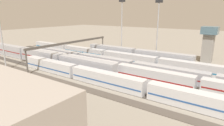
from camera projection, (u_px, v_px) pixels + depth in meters
ground_plane at (109, 70)px, 66.86m from camera, size 400.00×400.00×0.00m
track_bed_0 at (133, 60)px, 80.71m from camera, size 140.00×2.80×0.12m
track_bed_1 at (127, 63)px, 76.75m from camera, size 140.00×2.80×0.12m
track_bed_2 at (120, 65)px, 72.79m from camera, size 140.00×2.80×0.12m
track_bed_3 at (113, 68)px, 68.83m from camera, size 140.00×2.80×0.12m
track_bed_4 at (105, 72)px, 64.87m from camera, size 140.00×2.80×0.12m
track_bed_5 at (95, 76)px, 60.91m from camera, size 140.00×2.80×0.12m
track_bed_6 at (84, 80)px, 56.94m from camera, size 140.00×2.80×0.12m
track_bed_7 at (72, 85)px, 52.98m from camera, size 140.00×2.80×0.12m
train_on_track_4 at (118, 69)px, 61.33m from camera, size 95.60×3.06×3.80m
train_on_track_0 at (135, 55)px, 79.61m from camera, size 47.20×3.00×5.00m
train_on_track_3 at (133, 67)px, 63.83m from camera, size 95.60×3.06×3.80m
train_on_track_1 at (124, 58)px, 77.01m from camera, size 114.80×3.06×4.40m
train_on_track_6 at (106, 79)px, 51.89m from camera, size 71.40×3.06×3.80m
train_on_track_5 at (41, 57)px, 75.74m from camera, size 71.40×3.06×5.00m
light_mast_0 at (158, 23)px, 74.85m from camera, size 2.80×0.70×24.51m
light_mast_1 at (0, 26)px, 62.63m from camera, size 2.80×0.70×23.65m
light_mast_2 at (122, 21)px, 83.75m from camera, size 2.80×0.70×25.31m
signal_gantry at (72, 44)px, 74.83m from camera, size 0.70×40.00×8.80m
control_tower at (209, 42)px, 76.43m from camera, size 6.00×6.00×14.36m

